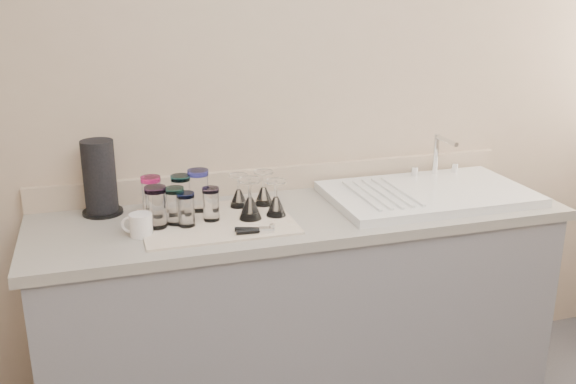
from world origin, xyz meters
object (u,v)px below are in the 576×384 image
object	(u,v)px
tumbler_blue	(186,209)
tumbler_extra	(175,205)
tumbler_purple	(199,190)
goblet_front_right	(276,204)
goblet_front_left	(250,205)
tumbler_magenta	(156,207)
tumbler_lavender	(211,204)
white_mug	(140,225)
goblet_back_left	(239,196)
tumbler_teal	(152,195)
sink_unit	(428,193)
paper_towel_roll	(100,178)
can_opener	(255,230)
tumbler_cyan	(181,194)
goblet_back_right	(264,193)

from	to	relation	value
tumbler_blue	tumbler_extra	distance (m)	0.05
tumbler_purple	goblet_front_right	xyz separation A→B (m)	(0.27, -0.14, -0.04)
goblet_front_right	goblet_front_left	bearing A→B (deg)	-176.83
tumbler_magenta	tumbler_lavender	size ratio (longest dim) A/B	1.22
tumbler_lavender	goblet_front_right	bearing A→B (deg)	-4.86
tumbler_purple	white_mug	bearing A→B (deg)	-142.17
goblet_back_left	tumbler_teal	bearing A→B (deg)	178.87
goblet_front_right	tumbler_lavender	bearing A→B (deg)	175.14
sink_unit	white_mug	bearing A→B (deg)	-176.01
goblet_back_left	paper_towel_roll	bearing A→B (deg)	169.45
can_opener	paper_towel_roll	xyz separation A→B (m)	(-0.51, 0.38, 0.12)
tumbler_lavender	can_opener	xyz separation A→B (m)	(0.12, -0.17, -0.05)
tumbler_magenta	tumbler_lavender	distance (m)	0.20
goblet_front_right	can_opener	distance (m)	0.19
goblet_front_left	paper_towel_roll	distance (m)	0.58
tumbler_lavender	can_opener	bearing A→B (deg)	-53.94
tumbler_cyan	tumbler_purple	size ratio (longest dim) A/B	0.92
tumbler_magenta	sink_unit	bearing A→B (deg)	1.76
paper_towel_roll	tumbler_magenta	bearing A→B (deg)	-51.44
tumbler_cyan	sink_unit	bearing A→B (deg)	-5.36
paper_towel_roll	tumbler_lavender	bearing A→B (deg)	-29.33
sink_unit	tumbler_blue	world-z (taller)	sink_unit
tumbler_purple	can_opener	xyz separation A→B (m)	(0.15, -0.29, -0.07)
tumbler_blue	tumbler_lavender	xyz separation A→B (m)	(0.10, 0.03, -0.00)
tumbler_teal	tumbler_magenta	xyz separation A→B (m)	(0.00, -0.14, 0.00)
tumbler_cyan	white_mug	size ratio (longest dim) A/B	1.24
tumbler_teal	sink_unit	bearing A→B (deg)	-5.47
goblet_back_right	paper_towel_roll	bearing A→B (deg)	170.56
goblet_back_left	tumbler_lavender	bearing A→B (deg)	-137.63
tumbler_cyan	white_mug	xyz separation A→B (m)	(-0.17, -0.18, -0.04)
goblet_back_left	white_mug	xyz separation A→B (m)	(-0.39, -0.18, -0.01)
sink_unit	goblet_front_right	xyz separation A→B (m)	(-0.66, -0.04, 0.04)
tumbler_extra	goblet_front_left	distance (m)	0.27
goblet_front_right	tumbler_purple	bearing A→B (deg)	151.76
sink_unit	paper_towel_roll	world-z (taller)	paper_towel_roll
sink_unit	goblet_front_right	distance (m)	0.67
tumbler_blue	goblet_back_left	bearing A→B (deg)	33.79
tumbler_extra	goblet_back_right	world-z (taller)	same
sink_unit	goblet_back_right	distance (m)	0.68
goblet_front_right	paper_towel_roll	size ratio (longest dim) A/B	0.48
tumbler_purple	paper_towel_roll	xyz separation A→B (m)	(-0.36, 0.09, 0.05)
can_opener	paper_towel_roll	world-z (taller)	paper_towel_roll
tumbler_blue	tumbler_cyan	bearing A→B (deg)	88.71
goblet_front_right	can_opener	xyz separation A→B (m)	(-0.12, -0.15, -0.04)
tumbler_magenta	paper_towel_roll	distance (m)	0.30
tumbler_lavender	white_mug	world-z (taller)	tumbler_lavender
tumbler_magenta	tumbler_purple	bearing A→B (deg)	38.04
tumbler_purple	paper_towel_roll	bearing A→B (deg)	165.56
tumbler_lavender	white_mug	distance (m)	0.27
tumbler_teal	paper_towel_roll	xyz separation A→B (m)	(-0.18, 0.09, 0.06)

